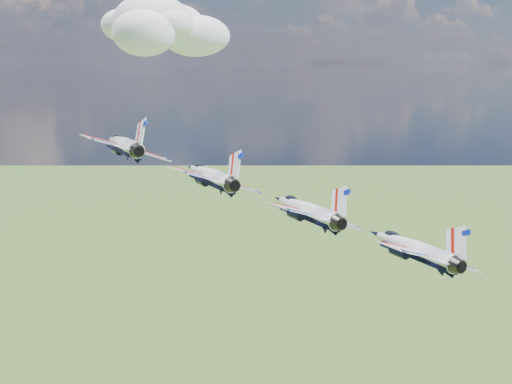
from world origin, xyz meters
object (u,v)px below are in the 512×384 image
object	(u,v)px
jet_1	(209,175)
jet_3	(411,248)
jet_0	(123,144)
jet_2	(305,210)

from	to	relation	value
jet_1	jet_3	distance (m)	24.94
jet_0	jet_1	xyz separation A→B (m)	(9.07, -7.94, -3.17)
jet_3	jet_1	bearing A→B (deg)	132.15
jet_0	jet_1	distance (m)	12.47
jet_1	jet_3	world-z (taller)	jet_1
jet_2	jet_3	bearing A→B (deg)	-47.85
jet_0	jet_2	world-z (taller)	jet_0
jet_3	jet_2	bearing A→B (deg)	132.15
jet_0	jet_2	size ratio (longest dim) A/B	1.00
jet_1	jet_3	xyz separation A→B (m)	(18.15, -15.89, -6.34)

